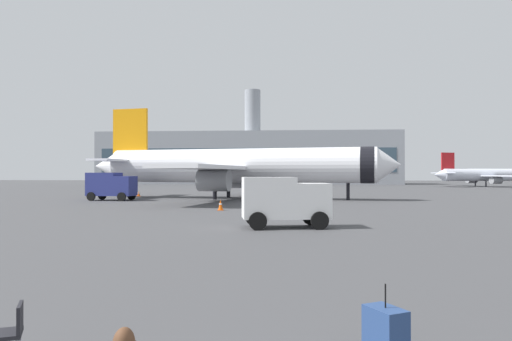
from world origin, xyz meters
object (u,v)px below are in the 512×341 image
service_truck (111,185)px  cargo_van (284,199)px  safety_cone_near (221,205)px  gate_chair (10,330)px  airplane_taxiing (485,175)px  airplane_at_gate (237,166)px  safety_cone_mid (139,194)px  rolling_suitcase (385,331)px

service_truck → cargo_van: (18.46, -23.75, -0.16)m
safety_cone_near → gate_chair: size_ratio=0.97×
airplane_taxiing → safety_cone_near: 85.21m
airplane_at_gate → cargo_van: 29.02m
airplane_taxiing → safety_cone_near: (-47.27, -70.87, -2.14)m
safety_cone_near → safety_cone_mid: 25.80m
airplane_at_gate → safety_cone_near: (0.76, -17.09, -3.24)m
airplane_at_gate → service_truck: (-12.68, -4.60, -2.05)m
airplane_taxiing → service_truck: size_ratio=4.88×
airplane_at_gate → safety_cone_near: 17.41m
airplane_at_gate → safety_cone_mid: 14.13m
airplane_taxiing → rolling_suitcase: size_ratio=22.18×
airplane_at_gate → rolling_suitcase: bearing=-80.5°
rolling_suitcase → cargo_van: bearing=96.1°
safety_cone_near → gate_chair: bearing=-87.4°
airplane_taxiing → safety_cone_near: bearing=-123.7°
safety_cone_near → safety_cone_mid: bearing=121.8°
cargo_van → safety_cone_mid: bearing=119.3°
rolling_suitcase → gate_chair: bearing=-172.8°
safety_cone_near → rolling_suitcase: rolling_suitcase is taller
airplane_at_gate → rolling_suitcase: 46.21m
cargo_van → safety_cone_near: (-5.02, 11.27, -1.04)m
safety_cone_mid → rolling_suitcase: rolling_suitcase is taller
safety_cone_mid → service_truck: bearing=-89.0°
airplane_at_gate → gate_chair: 46.31m
safety_cone_mid → rolling_suitcase: size_ratio=0.58×
gate_chair → service_truck: bearing=109.6°
airplane_at_gate → safety_cone_mid: airplane_at_gate is taller
safety_cone_mid → airplane_at_gate: bearing=-20.6°
safety_cone_mid → rolling_suitcase: (20.44, -50.29, 0.07)m
airplane_taxiing → service_truck: bearing=-136.1°
airplane_taxiing → safety_cone_mid: 78.15m
safety_cone_near → safety_cone_mid: size_ratio=1.30×
airplane_at_gate → safety_cone_near: airplane_at_gate is taller
service_truck → gate_chair: 44.12m
service_truck → safety_cone_mid: size_ratio=7.78×
rolling_suitcase → airplane_at_gate: bearing=99.5°
airplane_taxiing → gate_chair: size_ratio=28.36×
safety_cone_near → gate_chair: (1.34, -29.07, 0.09)m
safety_cone_mid → rolling_suitcase: 54.29m
airplane_at_gate → cargo_van: (5.77, -28.35, -2.21)m
safety_cone_mid → airplane_taxiing: bearing=38.8°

